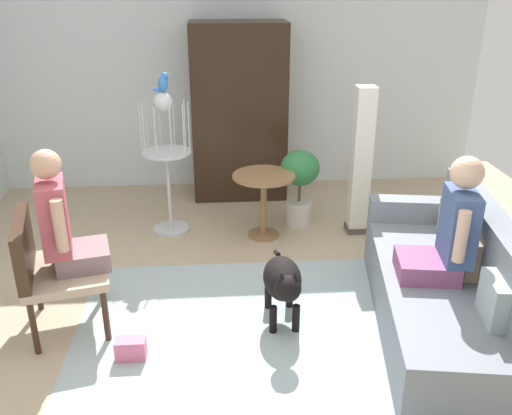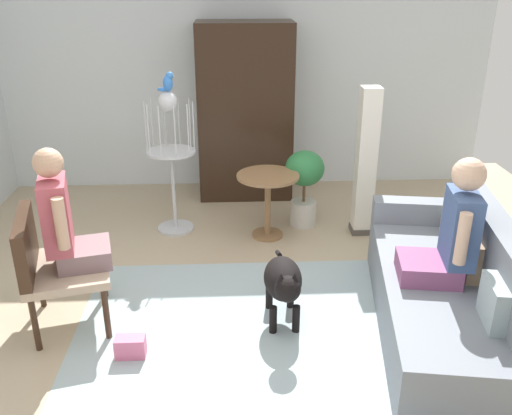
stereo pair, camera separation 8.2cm
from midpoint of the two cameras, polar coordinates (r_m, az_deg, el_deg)
The scene contains 15 objects.
ground_plane at distance 4.22m, azimuth -2.03°, elevation -11.71°, with size 7.14×7.14×0.00m, color tan.
back_wall at distance 6.57m, azimuth -3.32°, elevation 14.34°, with size 5.91×0.12×2.82m, color silver.
area_rug at distance 3.99m, azimuth -0.60°, elevation -13.97°, with size 2.60×2.37×0.01m, color #9EB2B7.
couch at distance 4.22m, azimuth 18.49°, elevation -7.91°, with size 1.13×2.19×0.89m.
armchair at distance 4.17m, azimuth -21.28°, elevation -5.32°, with size 0.71×0.78×0.88m.
person_on_couch at distance 3.97m, azimuth 18.77°, elevation -2.26°, with size 0.52×0.52×0.88m.
person_on_armchair at distance 4.04m, azimuth -19.94°, elevation -1.41°, with size 0.50×0.50×0.87m.
round_end_table at distance 5.30m, azimuth 0.36°, elevation 1.53°, with size 0.60×0.60×0.64m.
dog at distance 4.03m, azimuth 2.21°, elevation -7.59°, with size 0.28×0.78×0.56m.
bird_cage_stand at distance 5.38m, azimuth -9.65°, elevation 5.54°, with size 0.47×0.47×1.40m.
parrot at distance 5.22m, azimuth -10.03°, elevation 12.57°, with size 0.17×0.10×0.18m.
potted_plant at distance 5.56m, azimuth 4.11°, elevation 2.90°, with size 0.39×0.39×0.79m.
column_lamp at distance 5.41m, azimuth 10.34°, elevation 4.55°, with size 0.20×0.20×1.45m.
armoire_cabinet at distance 6.26m, azimuth -2.14°, elevation 9.80°, with size 1.04×0.56×1.94m, color black.
handbag at distance 3.93m, azimuth -13.39°, elevation -14.01°, with size 0.20×0.11×0.15m, color #D8668C.
Camera 1 is at (-0.15, -3.46, 2.41)m, focal length 38.77 mm.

